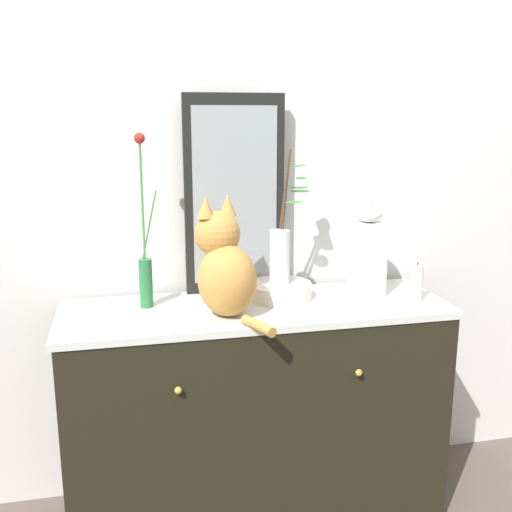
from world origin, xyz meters
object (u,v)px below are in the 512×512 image
at_px(vase_slim_green, 145,263).
at_px(vase_glass_clear, 281,250).
at_px(sideboard, 256,413).
at_px(jar_lidded_porcelain, 367,252).
at_px(candle_pillar, 417,284).
at_px(mirror_leaning, 235,195).
at_px(cat_sitting, 225,266).
at_px(bowl_porcelain, 279,290).

distance_m(vase_slim_green, vase_glass_clear, 0.48).
distance_m(sideboard, jar_lidded_porcelain, 0.72).
bearing_deg(candle_pillar, sideboard, 172.97).
relative_size(vase_glass_clear, candle_pillar, 3.37).
relative_size(mirror_leaning, cat_sitting, 1.85).
bearing_deg(vase_glass_clear, bowl_porcelain, -172.47).
relative_size(bowl_porcelain, jar_lidded_porcelain, 0.66).
distance_m(vase_slim_green, bowl_porcelain, 0.49).
bearing_deg(jar_lidded_porcelain, vase_slim_green, 178.31).
bearing_deg(sideboard, vase_slim_green, 168.63).
relative_size(sideboard, mirror_leaning, 1.86).
bearing_deg(mirror_leaning, bowl_porcelain, -42.16).
bearing_deg(candle_pillar, bowl_porcelain, 162.96).
height_order(sideboard, vase_slim_green, vase_slim_green).
xyz_separation_m(bowl_porcelain, jar_lidded_porcelain, (0.33, -0.02, 0.13)).
height_order(vase_glass_clear, jar_lidded_porcelain, vase_glass_clear).
relative_size(cat_sitting, candle_pillar, 2.75).
bearing_deg(cat_sitting, vase_glass_clear, 30.30).
height_order(mirror_leaning, vase_glass_clear, mirror_leaning).
xyz_separation_m(sideboard, vase_slim_green, (-0.37, 0.08, 0.57)).
xyz_separation_m(sideboard, jar_lidded_porcelain, (0.43, 0.05, 0.57)).
distance_m(mirror_leaning, vase_glass_clear, 0.27).
distance_m(jar_lidded_porcelain, candle_pillar, 0.21).
xyz_separation_m(vase_slim_green, jar_lidded_porcelain, (0.81, -0.02, 0.01)).
height_order(mirror_leaning, bowl_porcelain, mirror_leaning).
bearing_deg(jar_lidded_porcelain, vase_glass_clear, 176.04).
relative_size(vase_slim_green, vase_glass_clear, 1.23).
height_order(bowl_porcelain, vase_glass_clear, vase_glass_clear).
relative_size(cat_sitting, bowl_porcelain, 1.69).
xyz_separation_m(cat_sitting, jar_lidded_porcelain, (0.55, 0.11, -0.00)).
distance_m(cat_sitting, candle_pillar, 0.70).
xyz_separation_m(vase_slim_green, bowl_porcelain, (0.48, -0.00, -0.13)).
xyz_separation_m(sideboard, cat_sitting, (-0.12, -0.06, 0.58)).
distance_m(sideboard, mirror_leaning, 0.80).
distance_m(bowl_porcelain, vase_glass_clear, 0.15).
height_order(mirror_leaning, cat_sitting, mirror_leaning).
bearing_deg(sideboard, cat_sitting, -153.41).
bearing_deg(jar_lidded_porcelain, mirror_leaning, 162.42).
height_order(jar_lidded_porcelain, candle_pillar, jar_lidded_porcelain).
bearing_deg(sideboard, bowl_porcelain, 35.14).
xyz_separation_m(cat_sitting, bowl_porcelain, (0.22, 0.13, -0.14)).
xyz_separation_m(vase_slim_green, vase_glass_clear, (0.48, -0.00, 0.02)).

